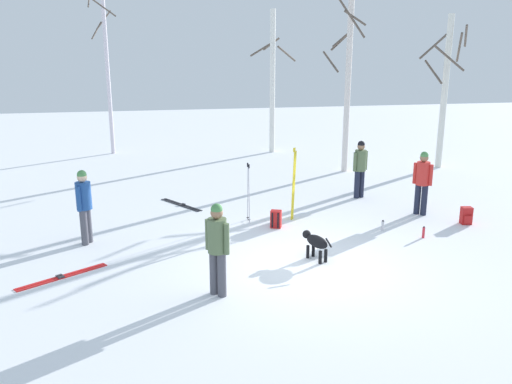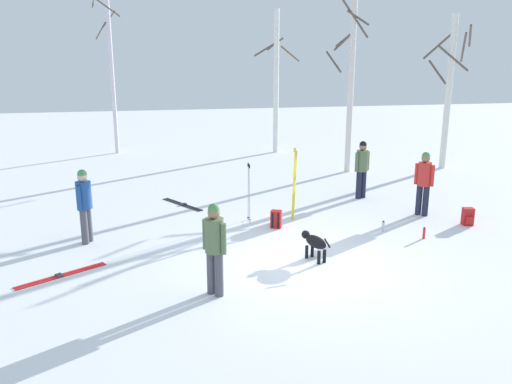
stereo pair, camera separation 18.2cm
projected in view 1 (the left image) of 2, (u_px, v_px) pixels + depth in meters
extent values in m
plane|color=white|center=(309.00, 266.00, 10.87)|extent=(60.00, 60.00, 0.00)
cylinder|color=#1E2338|center=(417.00, 199.00, 14.23)|extent=(0.16, 0.16, 0.82)
cylinder|color=#1E2338|center=(424.00, 200.00, 14.13)|extent=(0.16, 0.16, 0.82)
cylinder|color=red|center=(423.00, 173.00, 14.00)|extent=(0.34, 0.34, 0.62)
sphere|color=#997051|center=(424.00, 158.00, 13.89)|extent=(0.22, 0.22, 0.22)
sphere|color=#4C8C4C|center=(424.00, 156.00, 13.87)|extent=(0.21, 0.21, 0.21)
cylinder|color=red|center=(415.00, 173.00, 14.12)|extent=(0.10, 0.10, 0.56)
cylinder|color=red|center=(431.00, 175.00, 13.89)|extent=(0.10, 0.10, 0.56)
cylinder|color=#4C4C56|center=(88.00, 225.00, 12.13)|extent=(0.16, 0.16, 0.82)
cylinder|color=#4C4C56|center=(84.00, 227.00, 11.96)|extent=(0.16, 0.16, 0.82)
cylinder|color=#1E478C|center=(84.00, 196.00, 11.86)|extent=(0.34, 0.34, 0.62)
sphere|color=beige|center=(82.00, 177.00, 11.75)|extent=(0.22, 0.22, 0.22)
sphere|color=#4C8C4C|center=(82.00, 175.00, 11.74)|extent=(0.21, 0.21, 0.21)
cylinder|color=#1E478C|center=(88.00, 194.00, 12.06)|extent=(0.10, 0.10, 0.56)
cylinder|color=#1E478C|center=(79.00, 199.00, 11.67)|extent=(0.10, 0.10, 0.56)
cylinder|color=#1E2338|center=(357.00, 185.00, 15.77)|extent=(0.16, 0.16, 0.82)
cylinder|color=#1E2338|center=(361.00, 184.00, 15.86)|extent=(0.16, 0.16, 0.82)
cylinder|color=#566B47|center=(360.00, 160.00, 15.63)|extent=(0.34, 0.34, 0.62)
sphere|color=#997051|center=(361.00, 146.00, 15.52)|extent=(0.22, 0.22, 0.22)
sphere|color=black|center=(361.00, 144.00, 15.50)|extent=(0.21, 0.21, 0.21)
cylinder|color=#566B47|center=(355.00, 162.00, 15.53)|extent=(0.10, 0.10, 0.56)
cylinder|color=#566B47|center=(366.00, 160.00, 15.74)|extent=(0.10, 0.10, 0.56)
cylinder|color=#4C4C56|center=(222.00, 275.00, 9.45)|extent=(0.16, 0.16, 0.82)
cylinder|color=#4C4C56|center=(214.00, 272.00, 9.55)|extent=(0.16, 0.16, 0.82)
cylinder|color=#566B47|center=(217.00, 236.00, 9.31)|extent=(0.34, 0.34, 0.62)
sphere|color=#997051|center=(217.00, 213.00, 9.21)|extent=(0.22, 0.22, 0.22)
sphere|color=#4C8C4C|center=(217.00, 209.00, 9.19)|extent=(0.21, 0.21, 0.21)
cylinder|color=#566B47|center=(227.00, 239.00, 9.20)|extent=(0.10, 0.10, 0.56)
cylinder|color=#566B47|center=(208.00, 234.00, 9.44)|extent=(0.10, 0.10, 0.56)
ellipsoid|color=black|center=(317.00, 242.00, 11.08)|extent=(0.44, 0.64, 0.26)
sphere|color=black|center=(307.00, 234.00, 11.33)|extent=(0.18, 0.18, 0.18)
ellipsoid|color=black|center=(305.00, 234.00, 11.39)|extent=(0.10, 0.12, 0.06)
cylinder|color=black|center=(329.00, 243.00, 10.79)|extent=(0.11, 0.19, 0.17)
cylinder|color=black|center=(308.00, 252.00, 11.26)|extent=(0.07, 0.07, 0.28)
cylinder|color=black|center=(313.00, 250.00, 11.35)|extent=(0.07, 0.07, 0.28)
cylinder|color=black|center=(320.00, 257.00, 10.96)|extent=(0.07, 0.07, 0.28)
cylinder|color=black|center=(326.00, 256.00, 11.04)|extent=(0.07, 0.07, 0.28)
cube|color=yellow|center=(294.00, 185.00, 13.71)|extent=(0.15, 0.16, 1.79)
cube|color=yellow|center=(295.00, 150.00, 13.47)|extent=(0.05, 0.06, 0.10)
cube|color=yellow|center=(293.00, 186.00, 13.66)|extent=(0.15, 0.16, 1.79)
cube|color=yellow|center=(294.00, 150.00, 13.42)|extent=(0.05, 0.06, 0.10)
cube|color=black|center=(180.00, 205.00, 15.10)|extent=(1.00, 1.49, 0.02)
cube|color=#333338|center=(181.00, 205.00, 15.06)|extent=(0.12, 0.13, 0.03)
cube|color=black|center=(182.00, 204.00, 15.17)|extent=(1.00, 1.49, 0.02)
cube|color=#333338|center=(183.00, 204.00, 15.13)|extent=(0.12, 0.13, 0.03)
cube|color=red|center=(62.00, 276.00, 10.38)|extent=(1.58, 1.02, 0.02)
cube|color=#333338|center=(59.00, 276.00, 10.34)|extent=(0.14, 0.12, 0.03)
cube|color=red|center=(64.00, 277.00, 10.31)|extent=(1.58, 1.02, 0.02)
cube|color=#333338|center=(61.00, 277.00, 10.27)|extent=(0.14, 0.12, 0.03)
cylinder|color=#B2B2BC|center=(248.00, 194.00, 13.60)|extent=(0.02, 0.11, 1.42)
cylinder|color=black|center=(248.00, 165.00, 13.41)|extent=(0.04, 0.04, 0.10)
cylinder|color=black|center=(248.00, 218.00, 13.77)|extent=(0.07, 0.07, 0.01)
cylinder|color=#B2B2BC|center=(249.00, 196.00, 13.44)|extent=(0.02, 0.11, 1.42)
cylinder|color=black|center=(249.00, 166.00, 13.24)|extent=(0.04, 0.04, 0.10)
cylinder|color=black|center=(249.00, 220.00, 13.61)|extent=(0.07, 0.07, 0.01)
cube|color=red|center=(466.00, 215.00, 13.46)|extent=(0.29, 0.24, 0.44)
cube|color=red|center=(468.00, 220.00, 13.35)|extent=(0.20, 0.09, 0.20)
cube|color=black|center=(462.00, 214.00, 13.57)|extent=(0.04, 0.03, 0.37)
cube|color=black|center=(467.00, 214.00, 13.57)|extent=(0.04, 0.03, 0.37)
cube|color=red|center=(276.00, 219.00, 13.18)|extent=(0.32, 0.29, 0.44)
cube|color=red|center=(277.00, 220.00, 13.32)|extent=(0.20, 0.13, 0.20)
cube|color=black|center=(278.00, 221.00, 13.06)|extent=(0.04, 0.04, 0.37)
cube|color=black|center=(272.00, 220.00, 13.08)|extent=(0.04, 0.04, 0.37)
cylinder|color=red|center=(424.00, 233.00, 12.47)|extent=(0.06, 0.06, 0.25)
cylinder|color=black|center=(424.00, 227.00, 12.44)|extent=(0.04, 0.04, 0.02)
cylinder|color=silver|center=(383.00, 226.00, 12.95)|extent=(0.07, 0.07, 0.25)
cylinder|color=black|center=(383.00, 221.00, 12.92)|extent=(0.04, 0.04, 0.02)
cylinder|color=silver|center=(107.00, 61.00, 21.70)|extent=(0.16, 0.16, 7.70)
cylinder|color=brown|center=(89.00, 2.00, 21.00)|extent=(0.08, 1.09, 0.50)
cylinder|color=brown|center=(96.00, 30.00, 21.49)|extent=(0.41, 0.74, 0.71)
cylinder|color=brown|center=(99.00, 4.00, 20.56)|extent=(1.24, 0.26, 0.93)
cylinder|color=brown|center=(104.00, 20.00, 21.56)|extent=(0.64, 0.14, 0.78)
cylinder|color=white|center=(272.00, 83.00, 22.24)|extent=(0.22, 0.22, 5.90)
cylinder|color=brown|center=(271.00, 44.00, 22.15)|extent=(0.71, 0.12, 0.54)
cylinder|color=brown|center=(265.00, 47.00, 22.45)|extent=(1.36, 0.45, 0.78)
cylinder|color=brown|center=(287.00, 54.00, 21.57)|extent=(1.04, 1.02, 0.64)
cylinder|color=silver|center=(348.00, 89.00, 18.59)|extent=(0.21, 0.21, 5.90)
cylinder|color=brown|center=(341.00, 40.00, 18.45)|extent=(0.77, 0.45, 0.53)
cylinder|color=brown|center=(351.00, 17.00, 17.53)|extent=(0.96, 0.39, 1.34)
cylinder|color=brown|center=(342.00, 40.00, 18.53)|extent=(0.90, 0.34, 0.73)
cylinder|color=brown|center=(331.00, 61.00, 18.19)|extent=(0.13, 1.38, 0.70)
cylinder|color=brown|center=(355.00, 18.00, 17.62)|extent=(0.81, 0.08, 0.50)
cylinder|color=silver|center=(445.00, 93.00, 19.29)|extent=(0.23, 0.23, 5.51)
cylinder|color=brown|center=(459.00, 47.00, 18.79)|extent=(0.41, 0.75, 1.01)
cylinder|color=brown|center=(449.00, 58.00, 18.48)|extent=(1.02, 0.54, 0.91)
cylinder|color=brown|center=(433.00, 72.00, 18.95)|extent=(0.17, 1.13, 0.81)
cylinder|color=brown|center=(466.00, 36.00, 18.59)|extent=(0.66, 0.98, 0.74)
cylinder|color=brown|center=(434.00, 46.00, 19.42)|extent=(1.34, 0.55, 0.93)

